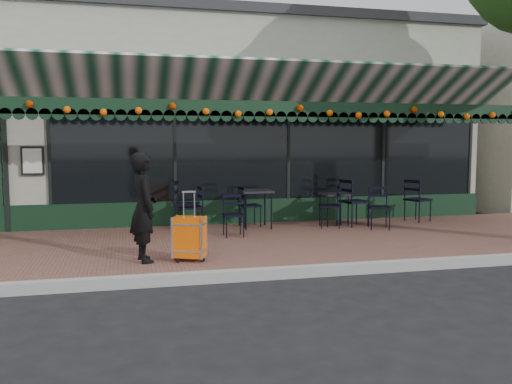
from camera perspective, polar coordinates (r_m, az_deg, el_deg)
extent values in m
plane|color=black|center=(7.59, 2.00, -8.94)|extent=(80.00, 80.00, 0.00)
cube|color=brown|center=(9.47, -1.27, -5.57)|extent=(18.00, 4.00, 0.15)
cube|color=#9E9E99|center=(7.50, 2.17, -8.53)|extent=(18.00, 0.16, 0.15)
cube|color=#9B9886|center=(15.22, -6.15, 6.79)|extent=(12.00, 8.00, 4.50)
cube|color=black|center=(11.51, 2.45, 4.27)|extent=(9.20, 0.04, 2.00)
cube|color=silver|center=(11.16, -22.47, 3.05)|extent=(0.42, 0.04, 0.55)
cube|color=black|center=(9.82, -1.95, 8.80)|extent=(12.00, 0.03, 0.28)
cylinder|color=orange|center=(9.76, -1.88, 8.70)|extent=(11.60, 0.12, 0.12)
imported|color=black|center=(7.90, -11.75, -1.59)|extent=(0.48, 0.64, 1.57)
cube|color=#FF5F08|center=(7.87, -7.03, -4.72)|extent=(0.50, 0.40, 0.59)
cube|color=black|center=(7.94, -7.00, -7.01)|extent=(0.50, 0.40, 0.06)
cube|color=silver|center=(7.81, -7.07, -1.29)|extent=(0.19, 0.11, 0.36)
cube|color=black|center=(11.20, 8.22, -0.24)|extent=(0.53, 0.53, 0.04)
cylinder|color=black|center=(10.95, 7.56, -2.08)|extent=(0.03, 0.03, 0.62)
cylinder|color=black|center=(11.12, 9.68, -2.00)|extent=(0.03, 0.03, 0.62)
cylinder|color=black|center=(11.36, 6.75, -1.80)|extent=(0.03, 0.03, 0.62)
cylinder|color=black|center=(11.52, 8.82, -1.73)|extent=(0.03, 0.03, 0.62)
cube|color=black|center=(10.73, -0.03, 0.09)|extent=(0.61, 0.61, 0.04)
cylinder|color=black|center=(10.47, -1.06, -2.12)|extent=(0.03, 0.03, 0.71)
cylinder|color=black|center=(10.59, 1.64, -2.03)|extent=(0.03, 0.03, 0.71)
cylinder|color=black|center=(10.97, -1.64, -1.78)|extent=(0.03, 0.03, 0.71)
cylinder|color=black|center=(11.08, 0.94, -1.70)|extent=(0.03, 0.03, 0.71)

